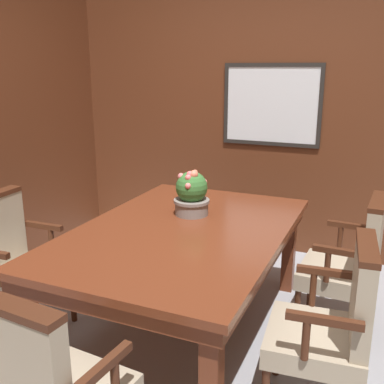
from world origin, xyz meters
TOP-DOWN VIEW (x-y plane):
  - ground_plane at (0.00, 0.00)m, footprint 14.00×14.00m
  - wall_back at (0.00, 1.89)m, footprint 7.20×0.08m
  - dining_table at (-0.06, 0.22)m, footprint 1.26×1.89m
  - chair_right_far at (0.95, 0.63)m, footprint 0.49×0.55m
  - chair_right_near at (0.92, -0.17)m, footprint 0.51×0.56m
  - chair_left_near at (-1.07, -0.21)m, footprint 0.49×0.54m
  - potted_plant at (-0.12, 0.50)m, footprint 0.25×0.25m

SIDE VIEW (x-z plane):
  - ground_plane at x=0.00m, z-range 0.00..0.00m
  - chair_right_far at x=0.95m, z-range 0.04..0.97m
  - chair_right_near at x=0.92m, z-range 0.04..0.97m
  - chair_left_near at x=-1.07m, z-range 0.04..0.97m
  - dining_table at x=-0.06m, z-range 0.27..1.00m
  - potted_plant at x=-0.12m, z-range 0.71..1.03m
  - wall_back at x=0.00m, z-range 0.00..2.45m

